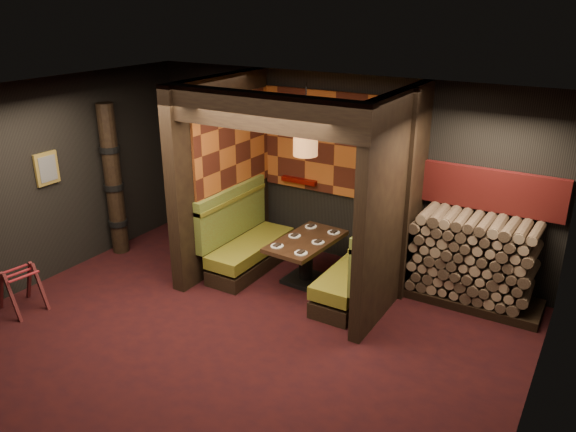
{
  "coord_description": "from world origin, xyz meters",
  "views": [
    {
      "loc": [
        3.56,
        -4.64,
        3.84
      ],
      "look_at": [
        0.0,
        1.3,
        1.15
      ],
      "focal_mm": 35.0,
      "sensor_mm": 36.0,
      "label": 1
    }
  ],
  "objects_px": {
    "pendant_lamp": "(306,139)",
    "firewood_stack": "(478,262)",
    "booth_bench_right": "(361,273)",
    "totem_column": "(113,181)",
    "dining_table": "(306,254)",
    "booth_bench_left": "(245,243)",
    "luggage_rack": "(21,287)"
  },
  "relations": [
    {
      "from": "booth_bench_right",
      "to": "pendant_lamp",
      "type": "height_order",
      "value": "pendant_lamp"
    },
    {
      "from": "dining_table",
      "to": "firewood_stack",
      "type": "bearing_deg",
      "value": 15.62
    },
    {
      "from": "booth_bench_right",
      "to": "firewood_stack",
      "type": "relative_size",
      "value": 0.92
    },
    {
      "from": "booth_bench_left",
      "to": "dining_table",
      "type": "height_order",
      "value": "booth_bench_left"
    },
    {
      "from": "booth_bench_right",
      "to": "luggage_rack",
      "type": "bearing_deg",
      "value": -145.77
    },
    {
      "from": "booth_bench_left",
      "to": "booth_bench_right",
      "type": "bearing_deg",
      "value": 0.0
    },
    {
      "from": "dining_table",
      "to": "luggage_rack",
      "type": "bearing_deg",
      "value": -137.37
    },
    {
      "from": "luggage_rack",
      "to": "firewood_stack",
      "type": "distance_m",
      "value": 6.0
    },
    {
      "from": "pendant_lamp",
      "to": "firewood_stack",
      "type": "xyz_separation_m",
      "value": [
        2.24,
        0.68,
        -1.51
      ]
    },
    {
      "from": "pendant_lamp",
      "to": "firewood_stack",
      "type": "bearing_deg",
      "value": 16.8
    },
    {
      "from": "dining_table",
      "to": "totem_column",
      "type": "xyz_separation_m",
      "value": [
        -3.1,
        -0.62,
        0.76
      ]
    },
    {
      "from": "firewood_stack",
      "to": "totem_column",
      "type": "bearing_deg",
      "value": -166.81
    },
    {
      "from": "booth_bench_right",
      "to": "totem_column",
      "type": "height_order",
      "value": "totem_column"
    },
    {
      "from": "booth_bench_left",
      "to": "booth_bench_right",
      "type": "height_order",
      "value": "same"
    },
    {
      "from": "pendant_lamp",
      "to": "luggage_rack",
      "type": "relative_size",
      "value": 1.47
    },
    {
      "from": "booth_bench_left",
      "to": "pendant_lamp",
      "type": "bearing_deg",
      "value": 1.36
    },
    {
      "from": "dining_table",
      "to": "firewood_stack",
      "type": "xyz_separation_m",
      "value": [
        2.24,
        0.63,
        0.18
      ]
    },
    {
      "from": "dining_table",
      "to": "firewood_stack",
      "type": "relative_size",
      "value": 0.75
    },
    {
      "from": "dining_table",
      "to": "pendant_lamp",
      "type": "distance_m",
      "value": 1.69
    },
    {
      "from": "booth_bench_left",
      "to": "dining_table",
      "type": "relative_size",
      "value": 1.23
    },
    {
      "from": "firewood_stack",
      "to": "booth_bench_right",
      "type": "bearing_deg",
      "value": -152.65
    },
    {
      "from": "pendant_lamp",
      "to": "totem_column",
      "type": "bearing_deg",
      "value": -169.5
    },
    {
      "from": "pendant_lamp",
      "to": "booth_bench_left",
      "type": "bearing_deg",
      "value": -178.64
    },
    {
      "from": "totem_column",
      "to": "pendant_lamp",
      "type": "bearing_deg",
      "value": 10.5
    },
    {
      "from": "booth_bench_right",
      "to": "firewood_stack",
      "type": "distance_m",
      "value": 1.54
    },
    {
      "from": "firewood_stack",
      "to": "luggage_rack",
      "type": "bearing_deg",
      "value": -147.52
    },
    {
      "from": "totem_column",
      "to": "firewood_stack",
      "type": "height_order",
      "value": "totem_column"
    },
    {
      "from": "booth_bench_left",
      "to": "pendant_lamp",
      "type": "height_order",
      "value": "pendant_lamp"
    },
    {
      "from": "booth_bench_left",
      "to": "totem_column",
      "type": "distance_m",
      "value": 2.3
    },
    {
      "from": "booth_bench_left",
      "to": "dining_table",
      "type": "bearing_deg",
      "value": 4.2
    },
    {
      "from": "booth_bench_left",
      "to": "totem_column",
      "type": "relative_size",
      "value": 0.67
    },
    {
      "from": "totem_column",
      "to": "firewood_stack",
      "type": "relative_size",
      "value": 1.39
    }
  ]
}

